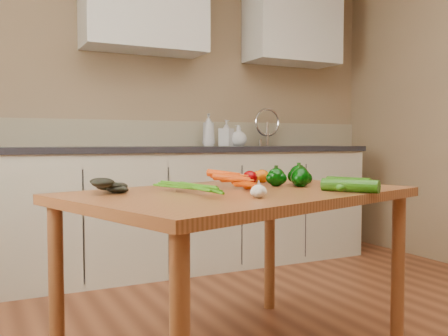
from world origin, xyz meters
name	(u,v)px	position (x,y,z in m)	size (l,w,h in m)	color
room	(353,55)	(0.00, 0.17, 1.25)	(4.04, 5.04, 2.64)	brown
counter_run	(191,205)	(0.21, 2.19, 0.46)	(2.84, 0.64, 1.14)	beige
upper_cabinets	(220,12)	(0.51, 2.32, 1.95)	(2.15, 0.35, 0.70)	silver
table	(240,210)	(-0.25, 0.56, 0.65)	(1.57, 1.25, 0.73)	#98552C
soap_bottle_a	(209,130)	(0.42, 2.33, 1.03)	(0.10, 0.10, 0.26)	silver
soap_bottle_b	(226,133)	(0.54, 2.27, 1.00)	(0.09, 0.10, 0.21)	silver
soap_bottle_c	(239,136)	(0.64, 2.25, 0.98)	(0.13, 0.13, 0.17)	silver
carrot_bunch	(223,182)	(-0.32, 0.59, 0.77)	(0.25, 0.20, 0.07)	#DE4305
leafy_greens	(106,181)	(-0.77, 0.71, 0.78)	(0.20, 0.18, 0.10)	black
garlic_bulb	(259,191)	(-0.33, 0.29, 0.76)	(0.06, 0.06, 0.05)	beige
pepper_a	(276,177)	(-0.01, 0.66, 0.77)	(0.08, 0.08, 0.08)	#023203
pepper_b	(299,175)	(0.12, 0.68, 0.78)	(0.09, 0.09, 0.09)	#023203
pepper_c	(301,177)	(0.07, 0.58, 0.78)	(0.08, 0.08, 0.08)	#023203
tomato_a	(250,178)	(-0.07, 0.80, 0.77)	(0.07, 0.07, 0.07)	#820205
tomato_b	(257,177)	(0.01, 0.86, 0.76)	(0.06, 0.06, 0.06)	#CD5505
tomato_c	(262,176)	(0.02, 0.85, 0.77)	(0.07, 0.07, 0.07)	#CD5505
zucchini_a	(348,183)	(0.18, 0.40, 0.76)	(0.05, 0.05, 0.20)	#174807
zucchini_b	(350,186)	(0.10, 0.30, 0.76)	(0.05, 0.05, 0.23)	#174807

